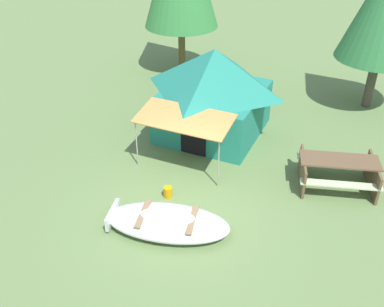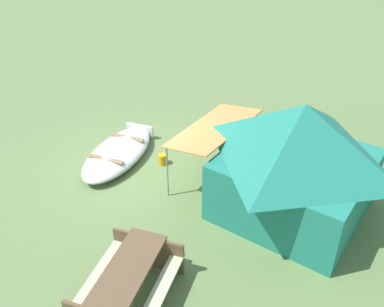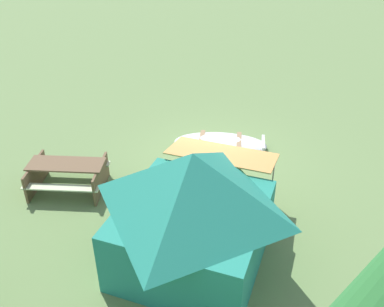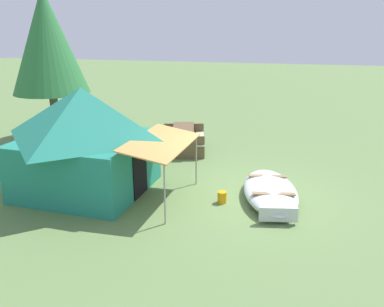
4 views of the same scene
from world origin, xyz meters
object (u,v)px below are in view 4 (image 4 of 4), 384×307
(beached_rowboat, at_px, (270,191))
(picnic_table, at_px, (183,137))
(pine_tree_back_right, at_px, (47,42))
(fuel_can, at_px, (222,197))
(cooler_box, at_px, (122,185))
(canvas_cabin_tent, at_px, (85,139))

(beached_rowboat, height_order, picnic_table, picnic_table)
(pine_tree_back_right, bearing_deg, fuel_can, -119.71)
(picnic_table, height_order, cooler_box, picnic_table)
(canvas_cabin_tent, xyz_separation_m, fuel_can, (0.12, -3.47, -1.23))
(picnic_table, height_order, pine_tree_back_right, pine_tree_back_right)
(beached_rowboat, relative_size, fuel_can, 10.69)
(cooler_box, bearing_deg, pine_tree_back_right, 48.27)
(beached_rowboat, relative_size, cooler_box, 5.84)
(beached_rowboat, xyz_separation_m, fuel_can, (-0.50, 1.09, -0.08))
(beached_rowboat, distance_m, fuel_can, 1.20)
(pine_tree_back_right, bearing_deg, beached_rowboat, -113.57)
(cooler_box, xyz_separation_m, fuel_can, (0.02, -2.58, -0.05))
(beached_rowboat, xyz_separation_m, canvas_cabin_tent, (-0.62, 4.55, 1.15))
(picnic_table, xyz_separation_m, pine_tree_back_right, (0.37, 5.14, 3.04))
(canvas_cabin_tent, relative_size, pine_tree_back_right, 0.79)
(fuel_can, relative_size, pine_tree_back_right, 0.05)
(canvas_cabin_tent, distance_m, picnic_table, 4.21)
(beached_rowboat, xyz_separation_m, pine_tree_back_right, (3.62, 8.31, 3.32))
(canvas_cabin_tent, relative_size, fuel_can, 15.27)
(canvas_cabin_tent, distance_m, cooler_box, 1.48)
(cooler_box, xyz_separation_m, pine_tree_back_right, (4.14, 4.64, 3.34))
(beached_rowboat, xyz_separation_m, picnic_table, (3.25, 3.17, 0.27))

